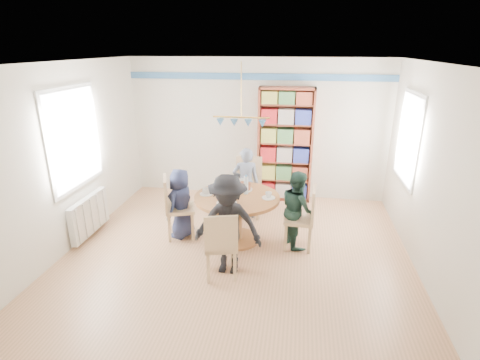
% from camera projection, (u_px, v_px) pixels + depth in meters
% --- Properties ---
extents(ground, '(5.00, 5.00, 0.00)m').
position_uv_depth(ground, '(236.00, 257.00, 5.44)').
color(ground, tan).
extents(room_shell, '(5.00, 5.00, 5.00)m').
position_uv_depth(room_shell, '(228.00, 132.00, 5.72)').
color(room_shell, white).
rests_on(room_shell, ground).
extents(radiator, '(0.12, 1.00, 0.60)m').
position_uv_depth(radiator, '(90.00, 215.00, 5.96)').
color(radiator, silver).
rests_on(radiator, ground).
extents(dining_table, '(1.30, 1.30, 0.75)m').
position_uv_depth(dining_table, '(237.00, 208.00, 5.72)').
color(dining_table, brown).
rests_on(dining_table, ground).
extents(chair_left, '(0.57, 0.57, 1.00)m').
position_uv_depth(chair_left, '(174.00, 204.00, 5.86)').
color(chair_left, '#D9BA85').
rests_on(chair_left, ground).
extents(chair_right, '(0.45, 0.45, 0.97)m').
position_uv_depth(chair_right, '(305.00, 215.00, 5.53)').
color(chair_right, '#D9BA85').
rests_on(chair_right, ground).
extents(chair_far, '(0.49, 0.49, 1.04)m').
position_uv_depth(chair_far, '(248.00, 184.00, 6.67)').
color(chair_far, '#D9BA85').
rests_on(chair_far, ground).
extents(chair_near, '(0.52, 0.52, 0.95)m').
position_uv_depth(chair_near, '(221.00, 243.00, 4.78)').
color(chair_near, '#D9BA85').
rests_on(chair_near, ground).
extents(person_left, '(0.50, 0.63, 1.13)m').
position_uv_depth(person_left, '(181.00, 203.00, 5.86)').
color(person_left, '#1C213D').
rests_on(person_left, ground).
extents(person_right, '(0.63, 0.70, 1.18)m').
position_uv_depth(person_right, '(297.00, 209.00, 5.61)').
color(person_right, '#172F26').
rests_on(person_right, ground).
extents(person_far, '(0.51, 0.39, 1.27)m').
position_uv_depth(person_far, '(246.00, 183.00, 6.51)').
color(person_far, gray).
rests_on(person_far, ground).
extents(person_near, '(0.91, 0.55, 1.38)m').
position_uv_depth(person_near, '(228.00, 225.00, 4.88)').
color(person_near, black).
rests_on(person_near, ground).
extents(bookshelf, '(1.04, 0.31, 2.19)m').
position_uv_depth(bookshelf, '(285.00, 146.00, 7.16)').
color(bookshelf, brown).
rests_on(bookshelf, ground).
extents(tableware, '(1.15, 1.15, 0.30)m').
position_uv_depth(tableware, '(236.00, 191.00, 5.66)').
color(tableware, white).
rests_on(tableware, dining_table).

